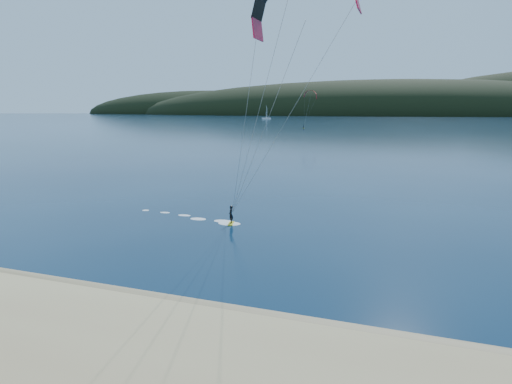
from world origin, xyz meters
The scene contains 6 objects.
ground centered at (0.00, 0.00, 0.00)m, with size 1800.00×1800.00×0.00m, color #071D35.
wet_sand centered at (0.00, 4.50, 0.05)m, with size 220.00×2.50×0.10m.
headland centered at (0.63, 745.28, 0.00)m, with size 1200.00×310.00×140.00m.
kitesurfer_near centered at (5.06, 14.93, 14.29)m, with size 21.76×8.62×17.65m.
kitesurfer_far centered at (-36.55, 204.01, 15.23)m, with size 7.84×5.42×17.55m.
sailboat centered at (-122.88, 397.88, 0.95)m, with size 9.27×5.86×12.91m.
Camera 1 is at (12.21, -13.06, 9.63)m, focal length 30.83 mm.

